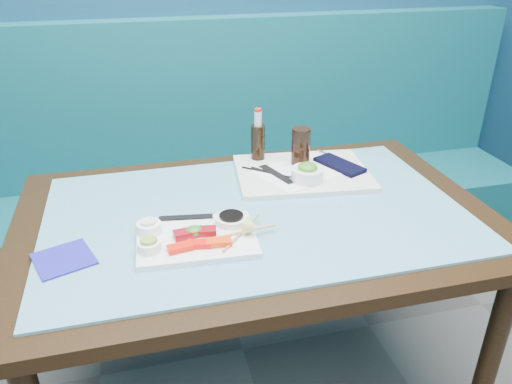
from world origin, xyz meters
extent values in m
cube|color=#0D5158|center=(0.00, 2.22, 0.23)|extent=(3.00, 0.55, 0.45)
cube|color=#0D5158|center=(0.00, 2.44, 0.70)|extent=(3.00, 0.12, 0.95)
cube|color=black|center=(0.00, 1.45, 0.73)|extent=(1.40, 0.90, 0.04)
cylinder|color=black|center=(0.62, 1.08, 0.35)|extent=(0.06, 0.06, 0.71)
cylinder|color=black|center=(-0.62, 1.82, 0.35)|extent=(0.06, 0.06, 0.71)
cylinder|color=black|center=(0.62, 1.82, 0.35)|extent=(0.06, 0.06, 0.71)
cube|color=#599DB2|center=(0.00, 1.45, 0.75)|extent=(1.22, 0.76, 0.01)
cube|color=white|center=(-0.19, 1.33, 0.77)|extent=(0.32, 0.24, 0.02)
cube|color=#F71A09|center=(-0.24, 1.27, 0.78)|extent=(0.07, 0.04, 0.02)
cube|color=#FF100A|center=(-0.19, 1.28, 0.78)|extent=(0.07, 0.04, 0.02)
cube|color=#FF3B0A|center=(-0.14, 1.27, 0.78)|extent=(0.07, 0.04, 0.02)
cube|color=maroon|center=(-0.22, 1.33, 0.78)|extent=(0.06, 0.04, 0.02)
cube|color=maroon|center=(-0.17, 1.33, 0.78)|extent=(0.06, 0.04, 0.02)
ellipsoid|color=#28791C|center=(-0.20, 1.34, 0.79)|extent=(0.05, 0.05, 0.03)
cylinder|color=white|center=(-0.32, 1.29, 0.79)|extent=(0.08, 0.08, 0.03)
cylinder|color=#79A936|center=(-0.32, 1.29, 0.80)|extent=(0.05, 0.05, 0.01)
cylinder|color=white|center=(-0.31, 1.38, 0.79)|extent=(0.08, 0.08, 0.03)
cylinder|color=beige|center=(-0.31, 1.38, 0.81)|extent=(0.04, 0.04, 0.01)
cylinder|color=white|center=(-0.09, 1.38, 0.78)|extent=(0.11, 0.11, 0.02)
cylinder|color=black|center=(-0.09, 1.38, 0.80)|extent=(0.08, 0.08, 0.01)
cone|color=#D7CE66|center=(-0.05, 1.30, 0.80)|extent=(0.06, 0.06, 0.05)
cube|color=black|center=(-0.21, 1.43, 0.78)|extent=(0.15, 0.05, 0.00)
cylinder|color=tan|center=(-0.08, 1.31, 0.78)|extent=(0.22, 0.04, 0.01)
cylinder|color=#AB7B50|center=(-0.07, 1.31, 0.78)|extent=(0.14, 0.16, 0.01)
cube|color=silver|center=(0.21, 1.65, 0.77)|extent=(0.48, 0.38, 0.02)
cube|color=white|center=(0.21, 1.65, 0.78)|extent=(0.35, 0.31, 0.00)
cylinder|color=white|center=(0.20, 1.58, 0.80)|extent=(0.13, 0.13, 0.04)
ellipsoid|color=#3C851E|center=(0.20, 1.58, 0.82)|extent=(0.07, 0.07, 0.03)
cylinder|color=black|center=(0.22, 1.71, 0.84)|extent=(0.07, 0.07, 0.13)
cube|color=black|center=(0.35, 1.65, 0.78)|extent=(0.14, 0.20, 0.01)
cylinder|color=white|center=(0.34, 1.76, 0.78)|extent=(0.04, 0.08, 0.01)
cylinder|color=black|center=(0.12, 1.64, 0.78)|extent=(0.19, 0.17, 0.01)
cylinder|color=black|center=(0.12, 1.64, 0.78)|extent=(0.15, 0.16, 0.01)
cube|color=black|center=(0.12, 1.64, 0.78)|extent=(0.08, 0.17, 0.00)
cylinder|color=black|center=(0.10, 1.80, 0.83)|extent=(0.05, 0.05, 0.14)
cylinder|color=silver|center=(0.10, 1.80, 0.92)|extent=(0.03, 0.03, 0.05)
cylinder|color=red|center=(0.10, 1.80, 0.95)|extent=(0.02, 0.02, 0.01)
cube|color=#1B1B99|center=(-0.53, 1.33, 0.76)|extent=(0.17, 0.17, 0.01)
camera|label=1|loc=(-0.32, 0.20, 1.48)|focal=35.00mm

